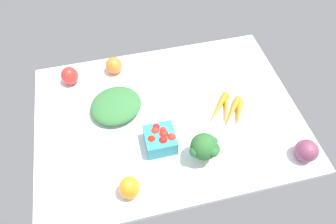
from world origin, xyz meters
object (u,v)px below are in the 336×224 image
Objects in this scene: carrot_bunch at (228,111)px; bell_pepper_orange at (130,188)px; red_onion_near_basket at (306,151)px; heirloom_tomato_orange at (114,65)px; leafy_greens_clump at (116,105)px; bell_pepper_red at (70,76)px; broccoli_head at (205,148)px; berry_basket at (160,139)px.

bell_pepper_orange is at bearing -150.99° from carrot_bunch.
heirloom_tomato_orange is at bearing 136.02° from red_onion_near_basket.
bell_pepper_orange reaches higher than carrot_bunch.
bell_pepper_red reaches higher than leafy_greens_clump.
bell_pepper_red is at bearing 130.72° from leafy_greens_clump.
heirloom_tomato_orange is 84.44cm from red_onion_near_basket.
carrot_bunch is 1.39× the size of broccoli_head.
red_onion_near_basket is at bearing -43.98° from heirloom_tomato_orange.
carrot_bunch is 53.01cm from heirloom_tomato_orange.
bell_pepper_orange is 0.67× the size of broccoli_head.
carrot_bunch is at bearing 29.01° from bell_pepper_orange.
bell_pepper_orange is at bearing -90.44° from leafy_greens_clump.
berry_basket is at bearing -74.64° from heirloom_tomato_orange.
broccoli_head is at bearing 168.06° from red_onion_near_basket.
heirloom_tomato_orange is 0.89× the size of red_onion_near_basket.
red_onion_near_basket is 0.63× the size of broccoli_head.
broccoli_head is (25.10, -51.09, 4.36)cm from heirloom_tomato_orange.
red_onion_near_basket is (62.96, -36.89, 1.01)cm from leafy_greens_clump.
red_onion_near_basket is at bearing -51.27° from carrot_bunch.
bell_pepper_red is (-30.57, 39.62, 0.01)cm from berry_basket.
berry_basket and red_onion_near_basket have the same top height.
bell_pepper_orange is 57.80cm from heirloom_tomato_orange.
red_onion_near_basket is at bearing -11.94° from broccoli_head.
broccoli_head is (-15.71, -17.34, 6.63)cm from carrot_bunch.
berry_basket is at bearing -52.35° from bell_pepper_red.
leafy_greens_clump reaches higher than carrot_bunch.
leafy_greens_clump is at bearing 164.40° from carrot_bunch.
broccoli_head is (13.64, -9.38, 4.01)cm from berry_basket.
leafy_greens_clump is at bearing 124.36° from berry_basket.
carrot_bunch is (29.35, 7.96, -2.62)cm from berry_basket.
red_onion_near_basket reaches higher than carrot_bunch.
leafy_greens_clump is at bearing 149.63° from red_onion_near_basket.
red_onion_near_basket reaches higher than heirloom_tomato_orange.
bell_pepper_orange reaches higher than red_onion_near_basket.
leafy_greens_clump is at bearing -95.76° from heirloom_tomato_orange.
berry_basket is at bearing -55.64° from leafy_greens_clump.
berry_basket is 50.05cm from bell_pepper_red.
heirloom_tomato_orange reaches higher than carrot_bunch.
berry_basket is at bearing -164.83° from carrot_bunch.
leafy_greens_clump is at bearing -49.28° from bell_pepper_red.
bell_pepper_orange is (-43.28, -23.99, 2.99)cm from carrot_bunch.
heirloom_tomato_orange is (-11.46, 41.71, -0.35)cm from berry_basket.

